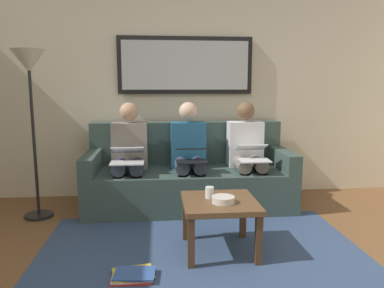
% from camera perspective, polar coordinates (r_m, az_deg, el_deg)
% --- Properties ---
extents(wall_rear, '(6.00, 0.12, 2.60)m').
position_cam_1_polar(wall_rear, '(4.47, -1.10, 8.82)').
color(wall_rear, beige).
rests_on(wall_rear, ground_plane).
extents(area_rug, '(2.60, 1.80, 0.01)m').
position_cam_1_polar(area_rug, '(3.03, 1.59, -16.69)').
color(area_rug, '#33476B').
rests_on(area_rug, ground_plane).
extents(couch, '(2.20, 0.90, 0.90)m').
position_cam_1_polar(couch, '(4.12, -0.55, -5.11)').
color(couch, '#384C47').
rests_on(couch, ground_plane).
extents(framed_mirror, '(1.57, 0.05, 0.66)m').
position_cam_1_polar(framed_mirror, '(4.38, -1.02, 12.08)').
color(framed_mirror, black).
extents(coffee_table, '(0.58, 0.58, 0.43)m').
position_cam_1_polar(coffee_table, '(2.96, 4.31, -9.93)').
color(coffee_table, brown).
rests_on(coffee_table, ground_plane).
extents(cup, '(0.07, 0.07, 0.09)m').
position_cam_1_polar(cup, '(2.99, 2.73, -7.49)').
color(cup, silver).
rests_on(cup, coffee_table).
extents(bowl, '(0.18, 0.18, 0.05)m').
position_cam_1_polar(bowl, '(2.88, 4.85, -8.58)').
color(bowl, beige).
rests_on(bowl, coffee_table).
extents(person_left, '(0.38, 0.58, 1.14)m').
position_cam_1_polar(person_left, '(4.09, 8.49, -1.04)').
color(person_left, silver).
rests_on(person_left, couch).
extents(laptop_white, '(0.31, 0.37, 0.16)m').
position_cam_1_polar(laptop_white, '(3.87, 9.32, -1.38)').
color(laptop_white, white).
extents(person_middle, '(0.38, 0.58, 1.14)m').
position_cam_1_polar(person_middle, '(3.99, -0.47, -1.21)').
color(person_middle, '#235B84').
rests_on(person_middle, couch).
extents(laptop_black, '(0.31, 0.33, 0.14)m').
position_cam_1_polar(laptop_black, '(3.74, -0.14, -1.64)').
color(laptop_black, black).
extents(person_right, '(0.38, 0.58, 1.14)m').
position_cam_1_polar(person_right, '(3.98, -9.69, -1.35)').
color(person_right, gray).
rests_on(person_right, couch).
extents(laptop_silver, '(0.33, 0.35, 0.16)m').
position_cam_1_polar(laptop_silver, '(3.75, -9.95, -1.78)').
color(laptop_silver, silver).
extents(magazine_stack, '(0.32, 0.26, 0.04)m').
position_cam_1_polar(magazine_stack, '(2.73, -9.12, -19.39)').
color(magazine_stack, red).
rests_on(magazine_stack, ground_plane).
extents(standing_lamp, '(0.32, 0.32, 1.66)m').
position_cam_1_polar(standing_lamp, '(3.90, -23.84, 9.05)').
color(standing_lamp, black).
rests_on(standing_lamp, ground_plane).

